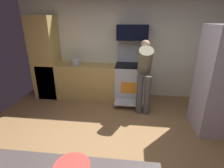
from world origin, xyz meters
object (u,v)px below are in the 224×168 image
stock_pot (75,61)px  person_cook (144,72)px  oven_range (130,81)px  microwave (132,32)px

stock_pot → person_cook: bearing=-18.8°
oven_range → person_cook: bearing=-62.7°
oven_range → person_cook: (0.30, -0.58, 0.43)m
microwave → oven_range: bearing=-90.0°
oven_range → stock_pot: bearing=179.5°
stock_pot → oven_range: bearing=-0.5°
microwave → person_cook: microwave is taller
microwave → person_cook: bearing=-66.0°
person_cook → stock_pot: person_cook is taller
microwave → stock_pot: size_ratio=2.98×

